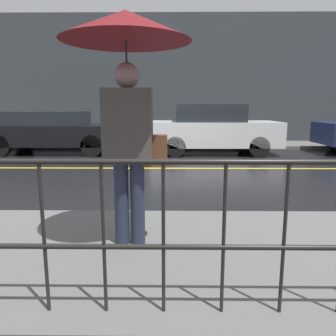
% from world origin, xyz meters
% --- Properties ---
extents(ground_plane, '(80.00, 80.00, 0.00)m').
position_xyz_m(ground_plane, '(0.00, 0.00, 0.00)').
color(ground_plane, black).
extents(sidewalk_near, '(28.00, 2.42, 0.11)m').
position_xyz_m(sidewalk_near, '(0.00, -4.89, 0.06)').
color(sidewalk_near, '#60605E').
rests_on(sidewalk_near, ground_plane).
extents(sidewalk_far, '(28.00, 1.99, 0.11)m').
position_xyz_m(sidewalk_far, '(0.00, 4.68, 0.06)').
color(sidewalk_far, '#60605E').
rests_on(sidewalk_far, ground_plane).
extents(lane_marking, '(25.20, 0.12, 0.01)m').
position_xyz_m(lane_marking, '(0.00, 0.00, 0.00)').
color(lane_marking, gold).
rests_on(lane_marking, ground_plane).
extents(building_storefront, '(28.00, 0.30, 5.10)m').
position_xyz_m(building_storefront, '(0.00, 5.83, 2.55)').
color(building_storefront, '#383D42').
rests_on(building_storefront, ground_plane).
extents(railing_foreground, '(12.00, 0.04, 1.03)m').
position_xyz_m(railing_foreground, '(-0.00, -5.85, 0.77)').
color(railing_foreground, black).
rests_on(railing_foreground, sidewalk_near).
extents(pedestrian, '(1.20, 1.20, 2.20)m').
position_xyz_m(pedestrian, '(-0.36, -4.73, 1.91)').
color(pedestrian, '#23283D').
rests_on(pedestrian, sidewalk_near).
extents(car_black, '(4.50, 1.81, 1.34)m').
position_xyz_m(car_black, '(-3.79, 2.72, 0.70)').
color(car_black, black).
rests_on(car_black, ground_plane).
extents(car_white, '(4.02, 1.89, 1.55)m').
position_xyz_m(car_white, '(1.36, 2.72, 0.78)').
color(car_white, silver).
rests_on(car_white, ground_plane).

